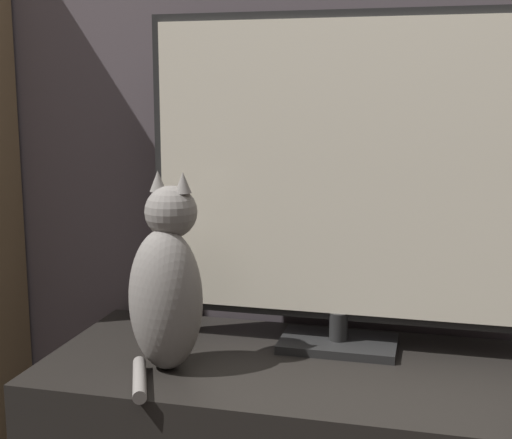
{
  "coord_description": "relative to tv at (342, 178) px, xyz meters",
  "views": [
    {
      "loc": [
        0.14,
        -0.57,
        1.11
      ],
      "look_at": [
        -0.24,
        0.92,
        0.84
      ],
      "focal_mm": 50.0,
      "sensor_mm": 36.0,
      "label": 1
    }
  ],
  "objects": [
    {
      "name": "cat",
      "position": [
        -0.34,
        -0.21,
        -0.22
      ],
      "size": [
        0.19,
        0.29,
        0.43
      ],
      "rotation": [
        0.0,
        0.0,
        -0.19
      ],
      "color": "gray",
      "rests_on": "tv_stand"
    },
    {
      "name": "tv",
      "position": [
        0.0,
        0.0,
        0.0
      ],
      "size": [
        0.9,
        0.16,
        0.77
      ],
      "color": "black",
      "rests_on": "tv_stand"
    },
    {
      "name": "wall_back",
      "position": [
        0.07,
        0.19,
        0.38
      ],
      "size": [
        4.8,
        0.05,
        2.6
      ],
      "color": "#564C51",
      "rests_on": "ground_plane"
    }
  ]
}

